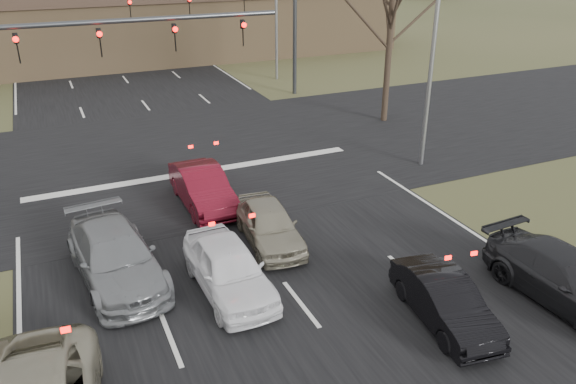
# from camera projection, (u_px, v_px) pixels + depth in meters

# --- Properties ---
(ground) EXTENTS (360.00, 360.00, 0.00)m
(ground) POSITION_uv_depth(u_px,v_px,m) (359.00, 379.00, 12.42)
(ground) COLOR #3F4424
(ground) RESTS_ON ground
(road_main) EXTENTS (14.00, 300.00, 0.02)m
(road_main) POSITION_uv_depth(u_px,v_px,m) (82.00, 24.00, 62.23)
(road_main) COLOR black
(road_main) RESTS_ON ground
(road_cross) EXTENTS (200.00, 14.00, 0.02)m
(road_cross) POSITION_uv_depth(u_px,v_px,m) (186.00, 156.00, 24.87)
(road_cross) COLOR black
(road_cross) RESTS_ON ground
(building) EXTENTS (42.40, 10.40, 5.30)m
(building) POSITION_uv_depth(u_px,v_px,m) (133.00, 24.00, 43.60)
(building) COLOR olive
(building) RESTS_ON ground
(mast_arm_near) EXTENTS (12.12, 0.24, 8.00)m
(mast_arm_near) POSITION_uv_depth(u_px,v_px,m) (39.00, 60.00, 19.16)
(mast_arm_near) COLOR #383A3D
(mast_arm_near) RESTS_ON ground
(mast_arm_far) EXTENTS (11.12, 0.24, 8.00)m
(mast_arm_far) POSITION_uv_depth(u_px,v_px,m) (250.00, 12.00, 31.72)
(mast_arm_far) COLOR #383A3D
(mast_arm_far) RESTS_ON ground
(streetlight_right_near) EXTENTS (2.34, 0.25, 10.00)m
(streetlight_right_near) POSITION_uv_depth(u_px,v_px,m) (431.00, 31.00, 21.67)
(streetlight_right_near) COLOR gray
(streetlight_right_near) RESTS_ON ground
(car_white_sedan) EXTENTS (1.79, 4.22, 1.42)m
(car_white_sedan) POSITION_uv_depth(u_px,v_px,m) (229.00, 268.00, 15.22)
(car_white_sedan) COLOR white
(car_white_sedan) RESTS_ON ground
(car_black_hatch) EXTENTS (1.76, 3.83, 1.22)m
(car_black_hatch) POSITION_uv_depth(u_px,v_px,m) (445.00, 301.00, 14.05)
(car_black_hatch) COLOR black
(car_black_hatch) RESTS_ON ground
(car_charcoal_sedan) EXTENTS (2.20, 4.87, 1.38)m
(car_charcoal_sedan) POSITION_uv_depth(u_px,v_px,m) (567.00, 279.00, 14.80)
(car_charcoal_sedan) COLOR black
(car_charcoal_sedan) RESTS_ON ground
(car_grey_ahead) EXTENTS (2.57, 5.21, 1.46)m
(car_grey_ahead) POSITION_uv_depth(u_px,v_px,m) (115.00, 256.00, 15.76)
(car_grey_ahead) COLOR gray
(car_grey_ahead) RESTS_ON ground
(car_red_ahead) EXTENTS (1.53, 4.30, 1.41)m
(car_red_ahead) POSITION_uv_depth(u_px,v_px,m) (203.00, 188.00, 20.11)
(car_red_ahead) COLOR #5B0D1A
(car_red_ahead) RESTS_ON ground
(car_silver_ahead) EXTENTS (1.91, 3.99, 1.31)m
(car_silver_ahead) POSITION_uv_depth(u_px,v_px,m) (269.00, 224.00, 17.66)
(car_silver_ahead) COLOR gray
(car_silver_ahead) RESTS_ON ground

